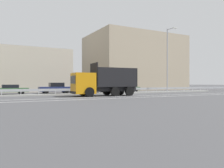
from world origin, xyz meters
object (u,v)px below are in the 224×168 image
object	(u,v)px
dump_truck	(97,84)
parked_car_2	(9,89)
church_tower	(102,69)
parked_car_3	(56,88)
parked_car_4	(96,88)
parked_car_5	(126,88)
median_road_sign	(75,86)
street_lamp_1	(168,58)

from	to	relation	value
dump_truck	parked_car_2	distance (m)	12.44
parked_car_2	church_tower	distance (m)	36.81
parked_car_3	parked_car_4	world-z (taller)	parked_car_3
dump_truck	parked_car_2	xyz separation A→B (m)	(-8.64, 8.92, -0.69)
dump_truck	parked_car_5	xyz separation A→B (m)	(9.22, 8.45, -0.64)
median_road_sign	parked_car_3	world-z (taller)	median_road_sign
dump_truck	church_tower	bearing A→B (deg)	-22.99
parked_car_3	parked_car_5	size ratio (longest dim) A/B	1.04
parked_car_3	church_tower	distance (m)	32.84
median_road_sign	parked_car_4	bearing A→B (deg)	44.70
street_lamp_1	parked_car_5	world-z (taller)	street_lamp_1
parked_car_5	dump_truck	bearing A→B (deg)	136.45
median_road_sign	parked_car_3	size ratio (longest dim) A/B	0.44
parked_car_2	church_tower	xyz separation A→B (m)	(25.87, 25.73, 4.90)
parked_car_4	parked_car_2	bearing A→B (deg)	94.07
street_lamp_1	church_tower	bearing A→B (deg)	83.79
dump_truck	parked_car_4	size ratio (longest dim) A/B	1.86
parked_car_2	parked_car_4	xyz separation A→B (m)	(12.55, 0.04, 0.10)
parked_car_2	parked_car_5	xyz separation A→B (m)	(17.86, -0.47, 0.05)
street_lamp_1	parked_car_4	bearing A→B (deg)	151.15
dump_truck	parked_car_3	size ratio (longest dim) A/B	1.66
median_road_sign	parked_car_5	world-z (taller)	median_road_sign
median_road_sign	parked_car_2	size ratio (longest dim) A/B	0.42
parked_car_2	church_tower	bearing A→B (deg)	-47.00
parked_car_4	church_tower	xyz separation A→B (m)	(13.32, 25.69, 4.79)
median_road_sign	church_tower	bearing A→B (deg)	58.97
parked_car_5	median_road_sign	bearing A→B (deg)	117.93
parked_car_5	church_tower	distance (m)	27.82
parked_car_4	street_lamp_1	bearing A→B (deg)	-114.95
parked_car_2	parked_car_4	size ratio (longest dim) A/B	1.15
parked_car_5	parked_car_4	bearing A→B (deg)	88.46
parked_car_2	median_road_sign	bearing A→B (deg)	-127.28
dump_truck	parked_car_3	distance (m)	9.24
median_road_sign	parked_car_4	size ratio (longest dim) A/B	0.49
dump_truck	parked_car_5	distance (m)	12.52
parked_car_2	parked_car_3	xyz separation A→B (m)	(6.10, -0.06, 0.10)
parked_car_2	church_tower	size ratio (longest dim) A/B	0.39
parked_car_5	parked_car_3	bearing A→B (deg)	91.92
parked_car_3	street_lamp_1	bearing A→B (deg)	-106.65
parked_car_3	church_tower	world-z (taller)	church_tower
street_lamp_1	church_tower	world-z (taller)	church_tower
parked_car_4	church_tower	size ratio (longest dim) A/B	0.34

